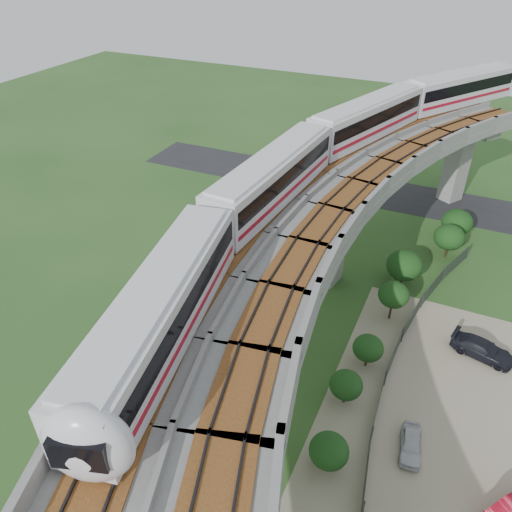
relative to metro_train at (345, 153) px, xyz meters
name	(u,v)px	position (x,y,z in m)	size (l,w,h in m)	color
ground	(273,350)	(-1.29, -10.59, -12.31)	(160.00, 160.00, 0.00)	#2A5221
dirt_lot	(463,435)	(12.71, -12.59, -12.29)	(18.00, 26.00, 0.04)	gray
asphalt_road	(369,190)	(-1.29, 19.41, -12.29)	(60.00, 8.00, 0.03)	#232326
viaduct	(332,266)	(2.55, -10.59, -3.26)	(19.58, 73.98, 11.40)	#99968E
metro_train	(345,153)	(0.00, 0.00, 0.00)	(16.65, 60.32, 3.64)	silver
fence	(404,384)	(8.46, -10.59, -11.56)	(3.87, 38.73, 1.50)	#2D382D
tree_0	(457,222)	(9.33, 11.65, -10.12)	(3.06, 3.06, 3.49)	#382314
tree_1	(449,237)	(8.97, 8.14, -10.02)	(2.88, 2.88, 3.52)	#382314
tree_2	(404,265)	(5.94, 2.00, -10.27)	(3.17, 3.17, 3.39)	#382314
tree_3	(394,295)	(5.98, -3.21, -9.82)	(2.48, 2.48, 3.55)	#382314
tree_4	(368,348)	(5.50, -9.24, -10.53)	(2.25, 2.25, 2.74)	#382314
tree_5	(346,385)	(5.00, -13.17, -10.60)	(2.25, 2.25, 2.67)	#382314
tree_6	(329,451)	(5.47, -18.38, -10.67)	(2.38, 2.38, 2.66)	#382314
car_white	(411,444)	(9.79, -15.12, -11.71)	(1.31, 3.25, 1.11)	silver
car_dark	(482,349)	(13.19, -4.63, -11.61)	(1.85, 4.55, 1.32)	black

